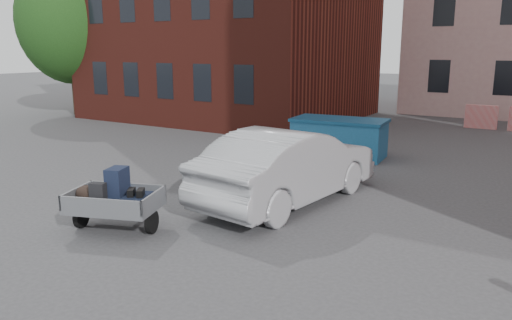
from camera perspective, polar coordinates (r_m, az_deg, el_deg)
The scene contains 6 objects.
ground at distance 10.32m, azimuth -2.66°, elevation -6.33°, with size 120.00×120.00×0.00m, color #38383A.
far_building at distance 39.44m, azimuth -8.63°, elevation 13.45°, with size 6.00×6.00×8.00m, color maroon.
tree at distance 27.54m, azimuth -20.45°, elevation 15.67°, with size 5.28×5.28×8.30m.
trailer at distance 9.68m, azimuth -15.91°, elevation -4.34°, with size 1.88×1.98×1.20m.
dumpster at distance 15.94m, azimuth 9.47°, elevation 2.55°, with size 3.01×1.76×1.21m.
silver_car at distance 11.02m, azimuth 3.79°, elevation -0.65°, with size 1.75×5.01×1.65m, color #9E9FA5.
Camera 1 is at (5.58, -8.01, 3.35)m, focal length 35.00 mm.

